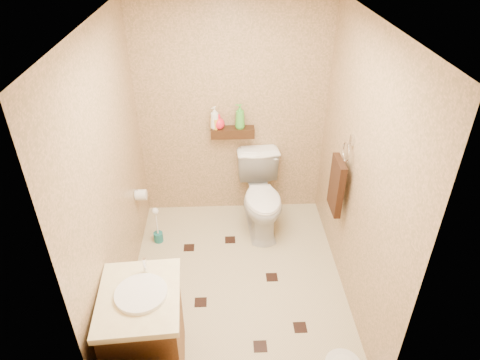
{
  "coord_description": "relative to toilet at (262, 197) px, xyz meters",
  "views": [
    {
      "loc": [
        -0.1,
        -2.92,
        3.03
      ],
      "look_at": [
        0.04,
        0.25,
        1.01
      ],
      "focal_mm": 32.0,
      "sensor_mm": 36.0,
      "label": 1
    }
  ],
  "objects": [
    {
      "name": "ground",
      "position": [
        -0.3,
        -0.83,
        -0.41
      ],
      "size": [
        2.5,
        2.5,
        0.0
      ],
      "primitive_type": "plane",
      "color": "#C3B88F",
      "rests_on": "ground"
    },
    {
      "name": "wall_back",
      "position": [
        -0.3,
        0.42,
        0.79
      ],
      "size": [
        2.0,
        0.04,
        2.4
      ],
      "primitive_type": "cube",
      "color": "tan",
      "rests_on": "ground"
    },
    {
      "name": "wall_front",
      "position": [
        -0.3,
        -2.08,
        0.79
      ],
      "size": [
        2.0,
        0.04,
        2.4
      ],
      "primitive_type": "cube",
      "color": "tan",
      "rests_on": "ground"
    },
    {
      "name": "wall_left",
      "position": [
        -1.3,
        -0.83,
        0.79
      ],
      "size": [
        0.04,
        2.5,
        2.4
      ],
      "primitive_type": "cube",
      "color": "tan",
      "rests_on": "ground"
    },
    {
      "name": "wall_right",
      "position": [
        0.7,
        -0.83,
        0.79
      ],
      "size": [
        0.04,
        2.5,
        2.4
      ],
      "primitive_type": "cube",
      "color": "tan",
      "rests_on": "ground"
    },
    {
      "name": "ceiling",
      "position": [
        -0.3,
        -0.83,
        1.99
      ],
      "size": [
        2.0,
        2.5,
        0.02
      ],
      "primitive_type": "cube",
      "color": "white",
      "rests_on": "wall_back"
    },
    {
      "name": "wall_shelf",
      "position": [
        -0.3,
        0.34,
        0.61
      ],
      "size": [
        0.46,
        0.14,
        0.1
      ],
      "primitive_type": "cube",
      "color": "#3A2510",
      "rests_on": "wall_back"
    },
    {
      "name": "floor_accents",
      "position": [
        -0.28,
        -0.88,
        -0.41
      ],
      "size": [
        1.12,
        1.45,
        0.01
      ],
      "color": "black",
      "rests_on": "ground"
    },
    {
      "name": "toilet",
      "position": [
        0.0,
        0.0,
        0.0
      ],
      "size": [
        0.52,
        0.84,
        0.83
      ],
      "primitive_type": "imported",
      "rotation": [
        0.0,
        0.0,
        0.07
      ],
      "color": "white",
      "rests_on": "ground"
    },
    {
      "name": "vanity",
      "position": [
        -1.0,
        -1.71,
        0.01
      ],
      "size": [
        0.59,
        0.7,
        0.95
      ],
      "rotation": [
        0.0,
        0.0,
        0.06
      ],
      "color": "brown",
      "rests_on": "ground"
    },
    {
      "name": "toilet_brush",
      "position": [
        -1.12,
        -0.19,
        -0.26
      ],
      "size": [
        0.1,
        0.1,
        0.43
      ],
      "color": "#1A6A6B",
      "rests_on": "ground"
    },
    {
      "name": "towel_ring",
      "position": [
        0.61,
        -0.58,
        0.53
      ],
      "size": [
        0.12,
        0.3,
        0.76
      ],
      "color": "silver",
      "rests_on": "wall_right"
    },
    {
      "name": "toilet_paper",
      "position": [
        -1.24,
        -0.18,
        0.19
      ],
      "size": [
        0.12,
        0.11,
        0.12
      ],
      "color": "silver",
      "rests_on": "wall_left"
    },
    {
      "name": "bottle_a",
      "position": [
        -0.49,
        0.34,
        0.78
      ],
      "size": [
        0.13,
        0.13,
        0.24
      ],
      "primitive_type": "imported",
      "rotation": [
        0.0,
        0.0,
        5.64
      ],
      "color": "white",
      "rests_on": "wall_shelf"
    },
    {
      "name": "bottle_b",
      "position": [
        -0.48,
        0.34,
        0.74
      ],
      "size": [
        0.11,
        0.11,
        0.18
      ],
      "primitive_type": "imported",
      "rotation": [
        0.0,
        0.0,
        2.4
      ],
      "color": "yellow",
      "rests_on": "wall_shelf"
    },
    {
      "name": "bottle_c",
      "position": [
        -0.44,
        0.34,
        0.74
      ],
      "size": [
        0.15,
        0.15,
        0.16
      ],
      "primitive_type": "imported",
      "rotation": [
        0.0,
        0.0,
        4.94
      ],
      "color": "#F51C36",
      "rests_on": "wall_shelf"
    },
    {
      "name": "bottle_d",
      "position": [
        -0.22,
        0.34,
        0.79
      ],
      "size": [
        0.11,
        0.11,
        0.27
      ],
      "primitive_type": "imported",
      "rotation": [
        0.0,
        0.0,
        4.75
      ],
      "color": "green",
      "rests_on": "wall_shelf"
    }
  ]
}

